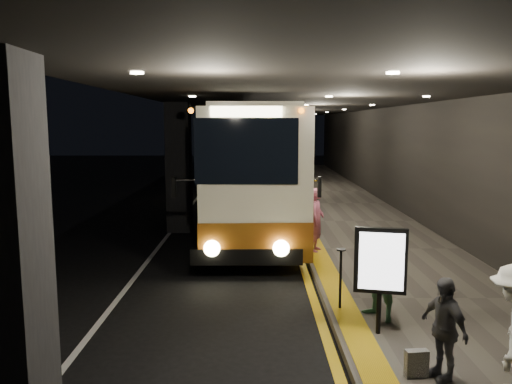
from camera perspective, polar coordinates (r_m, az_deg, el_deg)
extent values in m
plane|color=black|center=(13.53, -4.85, -8.03)|extent=(90.00, 90.00, 0.00)
cube|color=silver|center=(18.58, -9.11, -3.71)|extent=(0.12, 50.00, 0.01)
cube|color=gold|center=(18.38, 3.80, -3.75)|extent=(0.18, 50.00, 0.01)
cube|color=#514C44|center=(18.69, 11.18, -3.48)|extent=(4.50, 50.00, 0.15)
cube|color=gold|center=(18.40, 5.36, -3.28)|extent=(0.50, 50.00, 0.01)
cube|color=black|center=(18.92, 18.14, 5.35)|extent=(0.10, 50.00, 6.00)
cube|color=black|center=(5.81, -27.14, -7.92)|extent=(0.80, 0.80, 4.40)
cube|color=black|center=(17.24, -8.80, 2.78)|extent=(0.80, 0.80, 4.40)
cube|color=black|center=(29.13, -5.22, 4.87)|extent=(0.80, 0.80, 4.40)
cube|color=black|center=(18.05, 4.42, 10.70)|extent=(9.00, 50.00, 0.40)
cube|color=beige|center=(17.88, -0.73, 3.24)|extent=(3.12, 12.99, 3.66)
cube|color=brown|center=(18.04, -0.72, -1.02)|extent=(3.14, 13.01, 0.97)
cube|color=black|center=(11.36, -1.12, 4.67)|extent=(2.37, 0.14, 1.51)
cube|color=black|center=(11.83, -1.08, -7.36)|extent=(2.64, 0.34, 0.38)
cylinder|color=black|center=(14.16, -5.89, -5.07)|extent=(0.30, 1.08, 1.08)
cylinder|color=black|center=(14.13, 4.08, -5.09)|extent=(0.30, 1.08, 1.08)
cylinder|color=black|center=(22.39, -3.72, -0.28)|extent=(0.30, 1.08, 1.08)
cylinder|color=black|center=(22.37, 2.55, -0.28)|extent=(0.30, 1.08, 1.08)
sphere|color=#FFEAA5|center=(11.73, -5.06, -6.43)|extent=(0.39, 0.39, 0.39)
sphere|color=#FFEAA5|center=(11.70, 2.88, -6.45)|extent=(0.39, 0.39, 0.39)
cube|color=#FFF2BF|center=(11.33, -1.14, 9.18)|extent=(1.61, 0.10, 0.24)
cube|color=beige|center=(32.06, -0.51, 5.00)|extent=(3.03, 12.13, 3.41)
cube|color=brown|center=(32.15, -0.51, 2.77)|extent=(3.05, 12.15, 0.90)
cube|color=black|center=(25.99, -0.62, 6.00)|extent=(2.21, 0.16, 1.40)
cube|color=black|center=(26.25, -0.61, 0.96)|extent=(2.46, 0.36, 0.35)
cylinder|color=black|center=(28.43, -2.85, 1.38)|extent=(0.28, 1.00, 1.00)
cylinder|color=black|center=(28.41, 1.72, 1.38)|extent=(0.28, 1.00, 1.00)
cylinder|color=black|center=(36.20, -2.25, 2.77)|extent=(0.28, 1.00, 1.00)
cylinder|color=black|center=(36.18, 1.34, 2.78)|extent=(0.28, 1.00, 1.00)
imported|color=#A54D64|center=(13.96, 6.87, -3.17)|extent=(0.61, 0.75, 1.78)
imported|color=#467E4E|center=(9.36, 14.14, -9.27)|extent=(0.86, 0.94, 1.65)
imported|color=#46454A|center=(7.62, 20.65, -14.34)|extent=(0.72, 0.96, 1.46)
cube|color=black|center=(7.77, 17.87, -18.12)|extent=(0.33, 0.17, 0.38)
cylinder|color=black|center=(8.94, 13.84, -13.29)|extent=(0.08, 0.08, 0.71)
cube|color=black|center=(8.65, 14.04, -7.61)|extent=(0.87, 0.27, 1.12)
cube|color=white|center=(8.60, 14.14, -7.71)|extent=(0.72, 0.17, 0.97)
cylinder|color=black|center=(9.83, 9.63, -9.80)|extent=(0.05, 0.05, 1.16)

